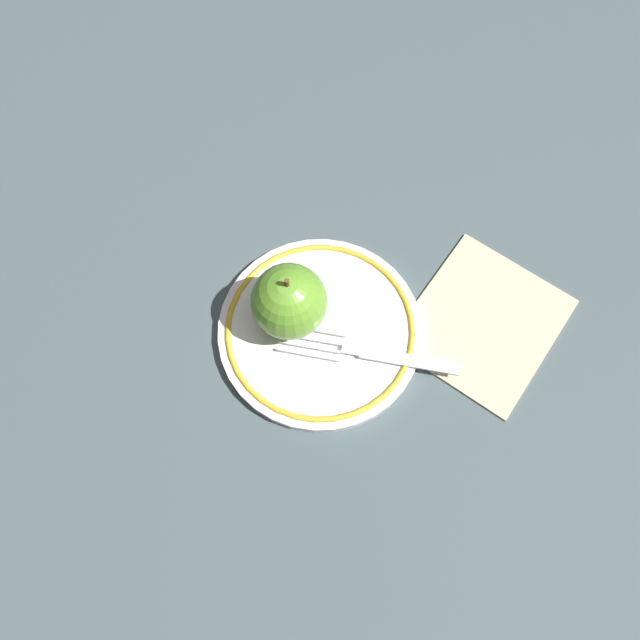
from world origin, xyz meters
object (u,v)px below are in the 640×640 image
object	(u,v)px
plate	(320,330)
apple_red_whole	(289,301)
napkin_folded	(484,322)
fork	(374,354)

from	to	relation	value
plate	apple_red_whole	xyz separation A→B (m)	(0.03, 0.01, 0.04)
plate	napkin_folded	size ratio (longest dim) A/B	1.33
plate	napkin_folded	distance (m)	0.16
fork	napkin_folded	world-z (taller)	fork
apple_red_whole	fork	world-z (taller)	apple_red_whole
apple_red_whole	fork	distance (m)	0.10
apple_red_whole	napkin_folded	bearing A→B (deg)	-131.74
fork	napkin_folded	distance (m)	0.12
plate	apple_red_whole	distance (m)	0.05
napkin_folded	apple_red_whole	bearing A→B (deg)	48.26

